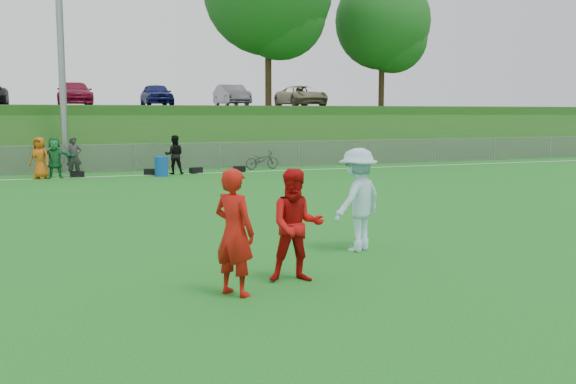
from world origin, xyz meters
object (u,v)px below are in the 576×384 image
recycling_bin (161,166)px  bicycle (262,160)px  player_red_left (234,232)px  player_blue (358,200)px  player_red_center (296,225)px  frisbee (366,195)px

recycling_bin → bicycle: 5.34m
player_red_left → player_blue: size_ratio=0.94×
player_blue → bicycle: player_blue is taller
player_red_center → player_blue: (1.96, 1.72, 0.10)m
recycling_bin → bicycle: bicycle is taller
player_red_center → bicycle: bearing=87.3°
player_red_center → recycling_bin: (0.92, 17.83, -0.48)m
player_blue → bicycle: 18.28m
frisbee → recycling_bin: size_ratio=0.36×
player_red_center → frisbee: size_ratio=6.01×
frisbee → bicycle: size_ratio=0.18×
bicycle → player_red_left: bearing=153.8°
player_red_center → frisbee: 3.12m
frisbee → bicycle: 17.86m
player_red_left → player_blue: player_blue is taller
player_red_center → bicycle: player_red_center is taller
player_red_left → frisbee: size_ratio=6.27×
frisbee → recycling_bin: frisbee is taller
player_blue → frisbee: player_blue is taller
player_red_center → bicycle: 20.44m
frisbee → recycling_bin: (-1.41, 15.77, -0.61)m
player_red_center → player_red_left: bearing=-146.2°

